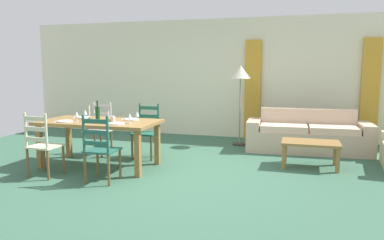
{
  "coord_description": "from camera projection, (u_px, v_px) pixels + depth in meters",
  "views": [
    {
      "loc": [
        1.87,
        -5.15,
        1.59
      ],
      "look_at": [
        0.17,
        0.56,
        0.75
      ],
      "focal_mm": 34.6,
      "sensor_mm": 36.0,
      "label": 1
    }
  ],
  "objects": [
    {
      "name": "couch",
      "position": [
        307.0,
        136.0,
        7.11
      ],
      "size": [
        2.32,
        0.91,
        0.8
      ],
      "color": "#CCAF93",
      "rests_on": "ground_plane"
    },
    {
      "name": "dinner_plate_far_right",
      "position": [
        131.0,
        119.0,
        6.04
      ],
      "size": [
        0.24,
        0.24,
        0.02
      ],
      "primitive_type": "cylinder",
      "color": "white",
      "rests_on": "dining_table"
    },
    {
      "name": "curtain_panel_left",
      "position": [
        253.0,
        90.0,
        8.25
      ],
      "size": [
        0.35,
        0.08,
        2.2
      ],
      "primitive_type": "cube",
      "color": "gold",
      "rests_on": "ground_plane"
    },
    {
      "name": "fork_near_left",
      "position": [
        57.0,
        121.0,
        5.86
      ],
      "size": [
        0.03,
        0.17,
        0.01
      ],
      "primitive_type": "cube",
      "rotation": [
        0.0,
        0.0,
        -0.06
      ],
      "color": "silver",
      "rests_on": "dining_table"
    },
    {
      "name": "dining_chair_far_left",
      "position": [
        99.0,
        129.0,
        6.8
      ],
      "size": [
        0.44,
        0.42,
        0.96
      ],
      "color": "beige",
      "rests_on": "ground_plane"
    },
    {
      "name": "coffee_table",
      "position": [
        310.0,
        145.0,
        5.94
      ],
      "size": [
        0.9,
        0.56,
        0.42
      ],
      "color": "olive",
      "rests_on": "ground_plane"
    },
    {
      "name": "candle_short",
      "position": [
        109.0,
        119.0,
        5.83
      ],
      "size": [
        0.05,
        0.05,
        0.17
      ],
      "color": "#998C66",
      "rests_on": "dining_table"
    },
    {
      "name": "coffee_cup_primary",
      "position": [
        113.0,
        119.0,
        5.83
      ],
      "size": [
        0.07,
        0.07,
        0.09
      ],
      "primitive_type": "cylinder",
      "color": "beige",
      "rests_on": "dining_table"
    },
    {
      "name": "wine_bottle",
      "position": [
        98.0,
        113.0,
        5.97
      ],
      "size": [
        0.07,
        0.07,
        0.32
      ],
      "color": "#143819",
      "rests_on": "dining_table"
    },
    {
      "name": "dining_chair_near_right",
      "position": [
        100.0,
        149.0,
        5.12
      ],
      "size": [
        0.43,
        0.41,
        0.96
      ],
      "color": "#225A4A",
      "rests_on": "ground_plane"
    },
    {
      "name": "fork_far_right",
      "position": [
        123.0,
        119.0,
        6.08
      ],
      "size": [
        0.02,
        0.17,
        0.01
      ],
      "primitive_type": "cube",
      "rotation": [
        0.0,
        0.0,
        0.05
      ],
      "color": "silver",
      "rests_on": "dining_table"
    },
    {
      "name": "curtain_panel_right",
      "position": [
        370.0,
        92.0,
        7.57
      ],
      "size": [
        0.35,
        0.08,
        2.2
      ],
      "primitive_type": "cube",
      "color": "gold",
      "rests_on": "ground_plane"
    },
    {
      "name": "dining_chair_near_left",
      "position": [
        43.0,
        145.0,
        5.38
      ],
      "size": [
        0.44,
        0.42,
        0.96
      ],
      "color": "beige",
      "rests_on": "ground_plane"
    },
    {
      "name": "wine_glass_far_left",
      "position": [
        85.0,
        112.0,
        6.12
      ],
      "size": [
        0.06,
        0.06,
        0.16
      ],
      "color": "white",
      "rests_on": "dining_table"
    },
    {
      "name": "wine_glass_near_right",
      "position": [
        130.0,
        116.0,
        5.62
      ],
      "size": [
        0.06,
        0.06,
        0.16
      ],
      "color": "white",
      "rests_on": "dining_table"
    },
    {
      "name": "dining_chair_far_right",
      "position": [
        147.0,
        131.0,
        6.57
      ],
      "size": [
        0.42,
        0.4,
        0.96
      ],
      "color": "#215D46",
      "rests_on": "ground_plane"
    },
    {
      "name": "fork_near_right",
      "position": [
        108.0,
        124.0,
        5.61
      ],
      "size": [
        0.02,
        0.17,
        0.01
      ],
      "primitive_type": "cube",
      "rotation": [
        0.0,
        0.0,
        0.04
      ],
      "color": "silver",
      "rests_on": "dining_table"
    },
    {
      "name": "dinner_plate_far_left",
      "position": [
        83.0,
        117.0,
        6.3
      ],
      "size": [
        0.24,
        0.24,
        0.02
      ],
      "primitive_type": "cylinder",
      "color": "white",
      "rests_on": "dining_table"
    },
    {
      "name": "standing_lamp",
      "position": [
        240.0,
        77.0,
        7.51
      ],
      "size": [
        0.4,
        0.4,
        1.64
      ],
      "color": "#332D28",
      "rests_on": "ground_plane"
    },
    {
      "name": "wine_glass_near_left",
      "position": [
        77.0,
        114.0,
        5.87
      ],
      "size": [
        0.06,
        0.06,
        0.16
      ],
      "color": "white",
      "rests_on": "dining_table"
    },
    {
      "name": "dining_table",
      "position": [
        99.0,
        126.0,
        5.94
      ],
      "size": [
        1.9,
        0.96,
        0.75
      ],
      "color": "olive",
      "rests_on": "ground_plane"
    },
    {
      "name": "ground_plane",
      "position": [
        171.0,
        174.0,
        5.64
      ],
      "size": [
        9.6,
        9.6,
        0.02
      ],
      "primitive_type": "cube",
      "color": "#38634B"
    },
    {
      "name": "dinner_plate_near_right",
      "position": [
        117.0,
        124.0,
        5.57
      ],
      "size": [
        0.24,
        0.24,
        0.02
      ],
      "primitive_type": "cylinder",
      "color": "white",
      "rests_on": "dining_table"
    },
    {
      "name": "fork_far_left",
      "position": [
        76.0,
        117.0,
        6.34
      ],
      "size": [
        0.02,
        0.17,
        0.01
      ],
      "primitive_type": "cube",
      "rotation": [
        0.0,
        0.0,
        0.04
      ],
      "color": "silver",
      "rests_on": "dining_table"
    },
    {
      "name": "wine_glass_far_right",
      "position": [
        137.0,
        114.0,
        5.89
      ],
      "size": [
        0.06,
        0.06,
        0.16
      ],
      "color": "white",
      "rests_on": "dining_table"
    },
    {
      "name": "wall_far",
      "position": [
        219.0,
        78.0,
        8.58
      ],
      "size": [
        9.6,
        0.16,
        2.7
      ],
      "primitive_type": "cube",
      "color": "beige",
      "rests_on": "ground_plane"
    },
    {
      "name": "candle_tall",
      "position": [
        90.0,
        116.0,
        5.99
      ],
      "size": [
        0.05,
        0.05,
        0.24
      ],
      "color": "#998C66",
      "rests_on": "dining_table"
    },
    {
      "name": "dinner_plate_near_left",
      "position": [
        65.0,
        121.0,
        5.82
      ],
      "size": [
        0.24,
        0.24,
        0.02
      ],
      "primitive_type": "cylinder",
      "color": "white",
      "rests_on": "dining_table"
    }
  ]
}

